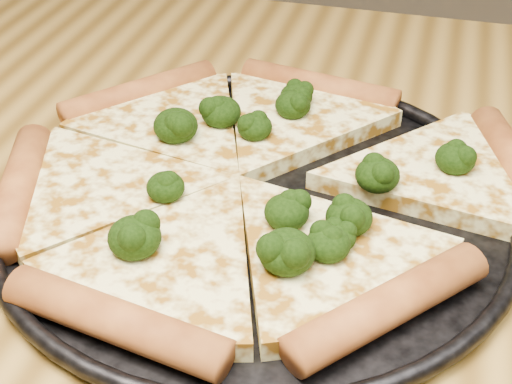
# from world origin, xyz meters

# --- Properties ---
(dining_table) EXTENTS (1.20, 0.90, 0.75)m
(dining_table) POSITION_xyz_m (0.00, 0.00, 0.66)
(dining_table) COLOR olive
(dining_table) RESTS_ON ground
(pizza_pan) EXTENTS (0.39, 0.39, 0.02)m
(pizza_pan) POSITION_xyz_m (-0.02, 0.04, 0.76)
(pizza_pan) COLOR black
(pizza_pan) RESTS_ON dining_table
(pizza) EXTENTS (0.43, 0.38, 0.03)m
(pizza) POSITION_xyz_m (-0.03, 0.05, 0.77)
(pizza) COLOR #FEF69B
(pizza) RESTS_ON pizza_pan
(broccoli_florets) EXTENTS (0.25, 0.25, 0.03)m
(broccoli_florets) POSITION_xyz_m (-0.01, 0.05, 0.78)
(broccoli_florets) COLOR black
(broccoli_florets) RESTS_ON pizza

